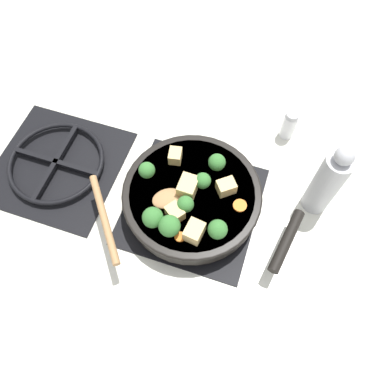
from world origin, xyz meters
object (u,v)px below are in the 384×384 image
at_px(wooden_spoon, 133,209).
at_px(salt_shaker, 289,125).
at_px(pepper_mill, 327,182).
at_px(skillet_pan, 193,197).

bearing_deg(wooden_spoon, salt_shaker, -37.37).
bearing_deg(wooden_spoon, pepper_mill, -64.27).
bearing_deg(salt_shaker, skillet_pan, 148.96).
xyz_separation_m(skillet_pan, wooden_spoon, (-0.08, 0.11, 0.03)).
bearing_deg(wooden_spoon, skillet_pan, -52.65).
distance_m(skillet_pan, wooden_spoon, 0.14).
distance_m(skillet_pan, pepper_mill, 0.30).
distance_m(pepper_mill, salt_shaker, 0.22).
xyz_separation_m(wooden_spoon, pepper_mill, (0.19, -0.38, 0.02)).
xyz_separation_m(pepper_mill, salt_shaker, (0.18, 0.11, -0.06)).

